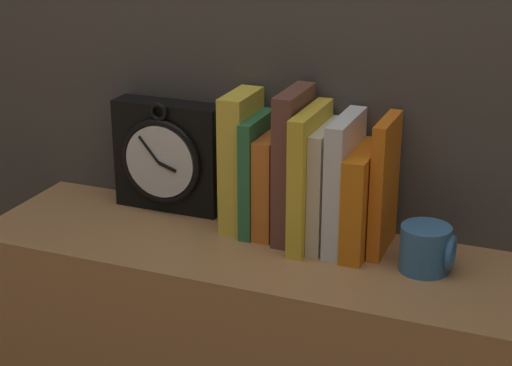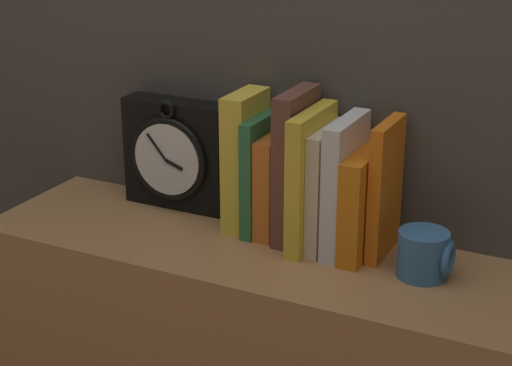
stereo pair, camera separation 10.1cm
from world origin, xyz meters
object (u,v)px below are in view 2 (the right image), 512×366
Objects in this scene: clock at (176,154)px; book_slot2_orange at (278,185)px; book_slot5_cream at (327,188)px; book_slot1_green at (261,174)px; book_slot6_white at (345,186)px; book_slot3_brown at (296,166)px; book_slot4_yellow at (311,179)px; mug at (425,254)px; book_slot0_yellow at (245,161)px; book_slot8_orange at (385,189)px; book_slot7_orange at (363,204)px.

clock reaches higher than book_slot2_orange.
book_slot2_orange is 0.10m from book_slot5_cream.
book_slot5_cream is at bearing -5.82° from book_slot2_orange.
book_slot1_green is 0.04m from book_slot2_orange.
book_slot5_cream is at bearing 174.49° from book_slot6_white.
book_slot3_brown reaches higher than book_slot4_yellow.
book_slot3_brown is 0.26m from mug.
book_slot1_green is at bearing 176.02° from book_slot6_white.
book_slot0_yellow is at bearing 175.21° from book_slot3_brown.
book_slot2_orange is at bearing 169.36° from mug.
book_slot0_yellow is 2.83× the size of mug.
book_slot6_white is 2.64× the size of mug.
book_slot4_yellow is 1.03× the size of book_slot8_orange.
book_slot8_orange is (0.10, 0.01, 0.01)m from book_slot5_cream.
book_slot8_orange is at bearing -0.05° from book_slot2_orange.
book_slot1_green is at bearing 170.76° from mug.
clock is 2.47× the size of mug.
clock is 0.22m from book_slot2_orange.
book_slot4_yellow reaches higher than mug.
book_slot6_white is (0.13, -0.01, 0.02)m from book_slot2_orange.
book_slot6_white reaches higher than mug.
book_slot8_orange is (0.26, -0.00, -0.01)m from book_slot0_yellow.
book_slot1_green is 0.16m from book_slot6_white.
book_slot2_orange is at bearing 174.80° from book_slot7_orange.
book_slot7_orange is at bearing -4.30° from book_slot5_cream.
book_slot8_orange is at bearing -3.65° from clock.
book_slot7_orange is (0.19, -0.01, -0.02)m from book_slot1_green.
mug is (0.12, -0.04, -0.05)m from book_slot7_orange.
book_slot4_yellow is at bearing -22.19° from book_slot3_brown.
book_slot1_green is (0.19, -0.03, 0.00)m from clock.
book_slot1_green reaches higher than book_slot2_orange.
book_slot3_brown is at bearing -6.94° from clock.
book_slot0_yellow reaches higher than book_slot7_orange.
book_slot1_green is 0.07m from book_slot3_brown.
book_slot7_orange reaches higher than mug.
book_slot1_green is 0.88× the size of book_slot4_yellow.
book_slot1_green is at bearing -9.01° from book_slot0_yellow.
book_slot8_orange is (0.16, 0.00, -0.02)m from book_slot3_brown.
clock is 0.32m from book_slot5_cream.
book_slot6_white reaches higher than book_slot5_cream.
book_slot4_yellow is 1.34× the size of book_slot7_orange.
book_slot5_cream is at bearing -6.48° from clock.
mug is (0.34, -0.06, -0.08)m from book_slot0_yellow.
book_slot5_cream is at bearing -4.51° from book_slot3_brown.
book_slot0_yellow is 1.04× the size of book_slot4_yellow.
book_slot0_yellow reaches higher than book_slot6_white.
book_slot7_orange is 0.13m from mug.
mug is (0.28, -0.05, -0.05)m from book_slot2_orange.
book_slot2_orange is at bearing 174.26° from book_slot6_white.
book_slot1_green is 2.40× the size of mug.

